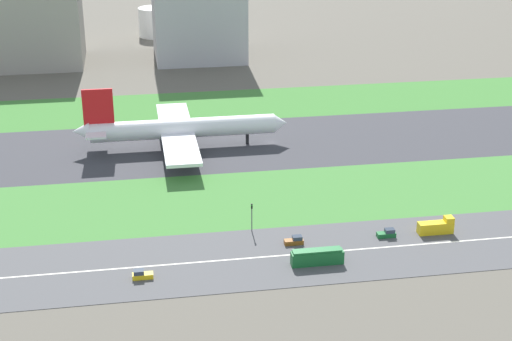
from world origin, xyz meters
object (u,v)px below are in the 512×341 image
Objects in this scene: car_2 at (387,234)px; truck_0 at (437,227)px; bus_1 at (317,257)px; hangar_building at (198,5)px; terminal_building at (10,15)px; airliner at (178,129)px; car_0 at (295,241)px; fuel_tank_west at (156,22)px; traffic_light at (252,215)px; car_1 at (142,275)px.

car_2 is 0.52× the size of truck_0.
hangar_building reaches higher than bus_1.
terminal_building is 1.26× the size of hangar_building.
airliner is 71.58m from car_0.
airliner is at bearing -72.50° from bus_1.
truck_0 reaches higher than car_2.
hangar_building reaches higher than fuel_tank_west.
airliner reaches higher than bus_1.
bus_1 is 1.61× the size of traffic_light.
fuel_tank_west is (-12.39, 219.01, 2.72)m from traffic_light.
hangar_building reaches higher than car_2.
car_2 is 231.18m from fuel_tank_west.
airliner is 88.27m from truck_0.
bus_1 is 193.29m from hangar_building.
truck_0 is (56.09, -68.00, -4.56)m from airliner.
truck_0 reaches higher than car_1.
car_1 is 70.40m from truck_0.
terminal_building is at bearing -76.06° from car_1.
airliner is at bearing 107.71° from car_0.
hangar_building is at bearing 0.00° from terminal_building.
car_0 is at bearing -84.68° from fuel_tank_west.
bus_1 is at bearing -84.22° from fuel_tank_west.
truck_0 is at bearing -0.00° from car_0.
airliner is 9.03× the size of traffic_light.
car_1 is 0.27× the size of fuel_tank_west.
airliner is 5.60× the size of bus_1.
car_1 is at bearing 0.00° from bus_1.
car_2 is 58.38m from car_1.
fuel_tank_west is at bearing 103.74° from truck_0.
fuel_tank_west is (-24.00, 237.00, 5.20)m from bus_1.
fuel_tank_west is (-16.80, 45.00, -15.90)m from hangar_building.
fuel_tank_west reaches higher than car_1.
truck_0 is at bearing -171.83° from car_1.
car_0 is 0.52× the size of truck_0.
car_1 is 1.00× the size of car_0.
bus_1 is 21.56m from traffic_light.
hangar_building is (-26.53, 182.00, 21.99)m from car_2.
terminal_building is (-47.66, 192.00, 19.92)m from car_1.
traffic_light is at bearing 165.51° from car_2.
hangar_building is 50.60m from fuel_tank_west.
truck_0 is at bearing -76.26° from fuel_tank_west.
traffic_light is (-11.61, 17.99, 2.47)m from bus_1.
airliner is 79.35m from car_1.
fuel_tank_west is (-43.33, 227.00, 6.09)m from car_2.
truck_0 is at bearing -162.39° from bus_1.
terminal_building reaches higher than bus_1.
fuel_tank_west is at bearing 89.79° from airliner.
airliner is 159.00m from fuel_tank_west.
car_0 is (35.31, 10.00, 0.00)m from car_1.
car_0 is 0.10× the size of hangar_building.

